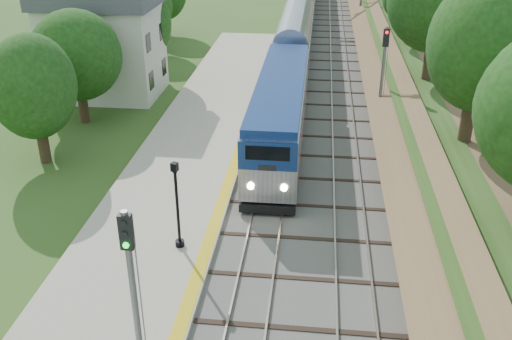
# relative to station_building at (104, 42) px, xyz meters

# --- Properties ---
(trackbed) EXTENTS (9.50, 170.00, 0.28)m
(trackbed) POSITION_rel_station_building_xyz_m (16.00, 30.00, -4.02)
(trackbed) COLOR #4C4944
(trackbed) RESTS_ON ground
(platform) EXTENTS (6.40, 68.00, 0.38)m
(platform) POSITION_rel_station_building_xyz_m (8.80, -14.00, -3.90)
(platform) COLOR #A99B89
(platform) RESTS_ON ground
(yellow_stripe) EXTENTS (0.55, 68.00, 0.01)m
(yellow_stripe) POSITION_rel_station_building_xyz_m (11.65, -14.00, -3.70)
(yellow_stripe) COLOR gold
(yellow_stripe) RESTS_ON platform
(embankment) EXTENTS (10.64, 170.00, 11.70)m
(embankment) POSITION_rel_station_building_xyz_m (24.35, 30.00, -2.14)
(embankment) COLOR brown
(embankment) RESTS_ON ground
(station_building) EXTENTS (8.60, 6.60, 8.00)m
(station_building) POSITION_rel_station_building_xyz_m (0.00, 0.00, 0.00)
(station_building) COLOR white
(station_building) RESTS_ON ground
(trees_behind_platform) EXTENTS (7.82, 53.32, 7.21)m
(trees_behind_platform) POSITION_rel_station_building_xyz_m (2.83, -9.33, 0.44)
(trees_behind_platform) COLOR #332316
(trees_behind_platform) RESTS_ON ground
(lamppost_far) EXTENTS (0.40, 0.40, 4.06)m
(lamppost_far) POSITION_rel_station_building_xyz_m (10.46, -20.58, -1.90)
(lamppost_far) COLOR black
(lamppost_far) RESTS_ON platform
(signal_platform) EXTENTS (0.37, 0.30, 6.35)m
(signal_platform) POSITION_rel_station_building_xyz_m (11.10, -28.29, 0.20)
(signal_platform) COLOR slate
(signal_platform) RESTS_ON platform
(signal_farside) EXTENTS (0.37, 0.30, 6.79)m
(signal_farside) POSITION_rel_station_building_xyz_m (20.20, -5.44, 0.18)
(signal_farside) COLOR slate
(signal_farside) RESTS_ON ground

